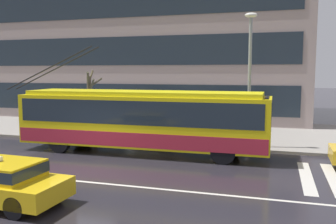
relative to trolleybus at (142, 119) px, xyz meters
The scene contains 12 objects.
ground_plane 4.30m from the trolleybus, 111.00° to the right, with size 160.00×160.00×0.00m, color #27242B.
sidewalk_slab 6.93m from the trolleybus, 102.21° to the left, with size 80.00×10.00×0.14m, color gray.
crosswalk_stripe_edge_near 7.64m from the trolleybus, 16.00° to the right, with size 0.44×4.40×0.01m, color beige.
crosswalk_stripe_inner_a 8.49m from the trolleybus, 14.30° to the right, with size 0.44×4.40×0.01m, color beige.
lane_centre_line 5.37m from the trolleybus, 106.19° to the right, with size 72.00×0.14×0.01m, color silver.
trolleybus is the anchor object (origin of this frame).
bus_shelter 3.92m from the trolleybus, 104.01° to the left, with size 3.86×1.75×2.43m.
pedestrian_at_shelter 4.17m from the trolleybus, 148.81° to the left, with size 1.33×1.33×2.02m.
pedestrian_approaching_curb 3.95m from the trolleybus, 84.45° to the left, with size 1.50×1.50×1.88m.
pedestrian_walking_past 5.55m from the trolleybus, 41.21° to the left, with size 1.28×1.28×1.91m.
street_lamp 5.76m from the trolleybus, 25.07° to the left, with size 0.60×0.32×6.50m.
street_tree_bare 7.10m from the trolleybus, 138.43° to the left, with size 0.84×1.79×3.79m.
Camera 1 is at (7.48, -12.31, 3.84)m, focal length 39.17 mm.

